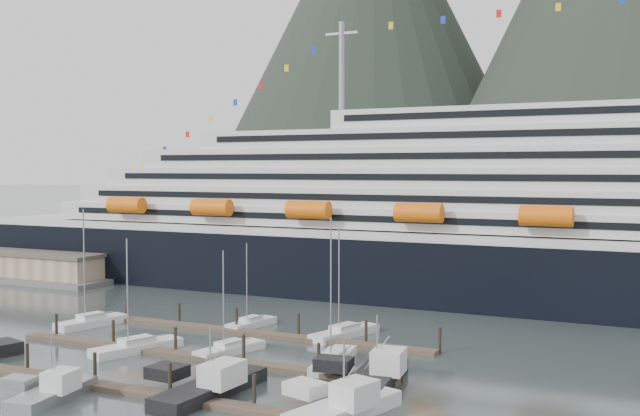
# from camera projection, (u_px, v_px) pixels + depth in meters

# --- Properties ---
(ground) EXTENTS (1600.00, 1600.00, 0.00)m
(ground) POSITION_uv_depth(u_px,v_px,m) (215.00, 370.00, 77.59)
(ground) COLOR #434F4F
(ground) RESTS_ON ground
(cruise_ship) EXTENTS (210.00, 30.40, 50.30)m
(cruise_ship) POSITION_uv_depth(u_px,v_px,m) (582.00, 227.00, 113.54)
(cruise_ship) COLOR black
(cruise_ship) RESTS_ON ground
(warehouse) EXTENTS (46.00, 20.00, 5.80)m
(warehouse) POSITION_uv_depth(u_px,v_px,m) (25.00, 264.00, 146.32)
(warehouse) COLOR #595956
(warehouse) RESTS_ON ground
(dock_near) EXTENTS (48.18, 2.28, 3.20)m
(dock_near) POSITION_uv_depth(u_px,v_px,m) (112.00, 387.00, 70.74)
(dock_near) COLOR #4C3C31
(dock_near) RESTS_ON ground
(dock_mid) EXTENTS (48.18, 2.28, 3.20)m
(dock_mid) POSITION_uv_depth(u_px,v_px,m) (193.00, 356.00, 82.45)
(dock_mid) COLOR #4C3C31
(dock_mid) RESTS_ON ground
(dock_far) EXTENTS (48.18, 2.28, 3.20)m
(dock_far) POSITION_uv_depth(u_px,v_px,m) (253.00, 332.00, 94.16)
(dock_far) COLOR #4C3C31
(dock_far) RESTS_ON ground
(sailboat_a) EXTENTS (5.10, 10.24, 16.15)m
(sailboat_a) POSITION_uv_depth(u_px,v_px,m) (92.00, 323.00, 99.40)
(sailboat_a) COLOR silver
(sailboat_a) RESTS_ON ground
(sailboat_b) EXTENTS (6.39, 11.10, 13.58)m
(sailboat_b) POSITION_uv_depth(u_px,v_px,m) (137.00, 348.00, 85.41)
(sailboat_b) COLOR silver
(sailboat_b) RESTS_ON ground
(sailboat_c) EXTENTS (4.71, 9.36, 12.22)m
(sailboat_c) POSITION_uv_depth(u_px,v_px,m) (230.00, 350.00, 84.60)
(sailboat_c) COLOR silver
(sailboat_c) RESTS_ON ground
(sailboat_d) EXTENTS (4.28, 11.08, 16.31)m
(sailboat_d) POSITION_uv_depth(u_px,v_px,m) (333.00, 361.00, 79.78)
(sailboat_d) COLOR silver
(sailboat_d) RESTS_ON ground
(sailboat_f) EXTENTS (3.66, 8.34, 11.59)m
(sailboat_f) POSITION_uv_depth(u_px,v_px,m) (251.00, 324.00, 98.84)
(sailboat_f) COLOR silver
(sailboat_f) RESTS_ON ground
(sailboat_g) EXTENTS (5.67, 11.02, 14.21)m
(sailboat_g) POSITION_uv_depth(u_px,v_px,m) (344.00, 334.00, 93.03)
(sailboat_g) COLOR silver
(sailboat_g) RESTS_ON ground
(trawler_b) EXTENTS (7.45, 9.76, 6.08)m
(trawler_b) POSITION_uv_depth(u_px,v_px,m) (51.00, 392.00, 67.27)
(trawler_b) COLOR #95979A
(trawler_b) RESTS_ON ground
(trawler_c) EXTENTS (9.78, 13.84, 6.95)m
(trawler_c) POSITION_uv_depth(u_px,v_px,m) (209.00, 386.00, 68.92)
(trawler_c) COLOR black
(trawler_c) RESTS_ON ground
(trawler_d) EXTENTS (9.57, 12.24, 6.98)m
(trawler_d) POSITION_uv_depth(u_px,v_px,m) (343.00, 406.00, 63.00)
(trawler_d) COLOR silver
(trawler_d) RESTS_ON ground
(trawler_e) EXTENTS (9.10, 11.92, 7.52)m
(trawler_e) POSITION_uv_depth(u_px,v_px,m) (376.00, 375.00, 72.37)
(trawler_e) COLOR black
(trawler_e) RESTS_ON ground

